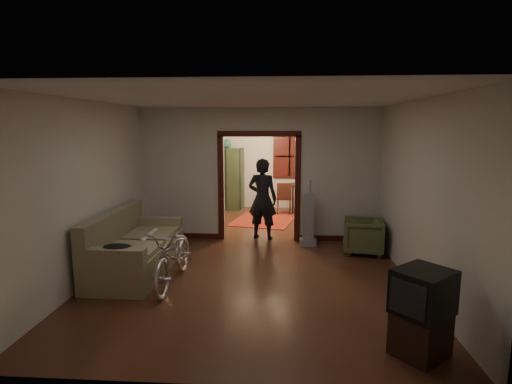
# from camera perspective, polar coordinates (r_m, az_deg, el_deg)

# --- Properties ---
(floor) EXTENTS (5.00, 8.50, 0.01)m
(floor) POSITION_cam_1_polar(r_m,az_deg,el_deg) (8.00, 0.14, -8.17)
(floor) COLOR #371B11
(floor) RESTS_ON ground
(ceiling) EXTENTS (5.00, 8.50, 0.01)m
(ceiling) POSITION_cam_1_polar(r_m,az_deg,el_deg) (7.65, 0.15, 12.29)
(ceiling) COLOR white
(ceiling) RESTS_ON floor
(wall_back) EXTENTS (5.00, 0.02, 2.80)m
(wall_back) POSITION_cam_1_polar(r_m,az_deg,el_deg) (11.92, 1.44, 4.43)
(wall_back) COLOR beige
(wall_back) RESTS_ON floor
(wall_left) EXTENTS (0.02, 8.50, 2.80)m
(wall_left) POSITION_cam_1_polar(r_m,az_deg,el_deg) (8.24, -17.49, 1.89)
(wall_left) COLOR beige
(wall_left) RESTS_ON floor
(wall_right) EXTENTS (0.02, 8.50, 2.80)m
(wall_right) POSITION_cam_1_polar(r_m,az_deg,el_deg) (7.94, 18.46, 1.58)
(wall_right) COLOR beige
(wall_right) RESTS_ON floor
(partition_wall) EXTENTS (5.00, 0.14, 2.80)m
(partition_wall) POSITION_cam_1_polar(r_m,az_deg,el_deg) (8.44, 0.47, 2.47)
(partition_wall) COLOR beige
(partition_wall) RESTS_ON floor
(door_casing) EXTENTS (1.74, 0.20, 2.32)m
(door_casing) POSITION_cam_1_polar(r_m,az_deg,el_deg) (8.48, 0.46, 0.46)
(door_casing) COLOR #37100C
(door_casing) RESTS_ON floor
(far_window) EXTENTS (0.98, 0.06, 1.28)m
(far_window) POSITION_cam_1_polar(r_m,az_deg,el_deg) (11.86, 4.82, 5.11)
(far_window) COLOR black
(far_window) RESTS_ON wall_back
(chandelier) EXTENTS (0.24, 0.24, 0.24)m
(chandelier) POSITION_cam_1_polar(r_m,az_deg,el_deg) (10.13, 1.05, 8.98)
(chandelier) COLOR #FFE0A5
(chandelier) RESTS_ON ceiling
(light_switch) EXTENTS (0.08, 0.01, 0.12)m
(light_switch) POSITION_cam_1_polar(r_m,az_deg,el_deg) (8.39, 7.61, 1.32)
(light_switch) COLOR silver
(light_switch) RESTS_ON partition_wall
(sofa) EXTENTS (1.02, 2.23, 1.02)m
(sofa) POSITION_cam_1_polar(r_m,az_deg,el_deg) (6.96, -16.65, -6.85)
(sofa) COLOR #716C4B
(sofa) RESTS_ON floor
(rolled_paper) EXTENTS (0.10, 0.77, 0.10)m
(rolled_paper) POSITION_cam_1_polar(r_m,az_deg,el_deg) (7.20, -15.08, -6.08)
(rolled_paper) COLOR beige
(rolled_paper) RESTS_ON sofa
(jacket) EXTENTS (0.45, 0.34, 0.13)m
(jacket) POSITION_cam_1_polar(r_m,az_deg,el_deg) (6.09, -19.27, -7.61)
(jacket) COLOR black
(jacket) RESTS_ON sofa
(bicycle) EXTENTS (0.62, 1.72, 0.90)m
(bicycle) POSITION_cam_1_polar(r_m,az_deg,el_deg) (6.33, -11.62, -8.83)
(bicycle) COLOR silver
(bicycle) RESTS_ON floor
(armchair) EXTENTS (0.83, 0.82, 0.67)m
(armchair) POSITION_cam_1_polar(r_m,az_deg,el_deg) (7.95, 15.01, -6.09)
(armchair) COLOR #505630
(armchair) RESTS_ON floor
(tv_stand) EXTENTS (0.69, 0.68, 0.46)m
(tv_stand) POSITION_cam_1_polar(r_m,az_deg,el_deg) (4.79, 22.41, -18.29)
(tv_stand) COLOR black
(tv_stand) RESTS_ON floor
(crt_tv) EXTENTS (0.73, 0.73, 0.47)m
(crt_tv) POSITION_cam_1_polar(r_m,az_deg,el_deg) (4.59, 22.78, -13.01)
(crt_tv) COLOR black
(crt_tv) RESTS_ON tv_stand
(vacuum) EXTENTS (0.38, 0.33, 1.08)m
(vacuum) POSITION_cam_1_polar(r_m,az_deg,el_deg) (8.20, 7.49, -3.89)
(vacuum) COLOR gray
(vacuum) RESTS_ON floor
(person) EXTENTS (0.72, 0.57, 1.75)m
(person) POSITION_cam_1_polar(r_m,az_deg,el_deg) (8.57, 0.93, -0.98)
(person) COLOR black
(person) RESTS_ON floor
(oriental_rug) EXTENTS (1.83, 2.17, 0.01)m
(oriental_rug) POSITION_cam_1_polar(r_m,az_deg,el_deg) (10.49, 1.29, -3.93)
(oriental_rug) COLOR maroon
(oriental_rug) RESTS_ON floor
(locker) EXTENTS (1.00, 0.70, 1.80)m
(locker) POSITION_cam_1_polar(r_m,az_deg,el_deg) (11.79, -4.17, 1.93)
(locker) COLOR #293A22
(locker) RESTS_ON floor
(globe) EXTENTS (0.26, 0.26, 0.26)m
(globe) POSITION_cam_1_polar(r_m,az_deg,el_deg) (11.71, -4.23, 6.97)
(globe) COLOR #1E5972
(globe) RESTS_ON locker
(desk) EXTENTS (1.08, 0.62, 0.79)m
(desk) POSITION_cam_1_polar(r_m,az_deg,el_deg) (11.44, 7.69, -0.92)
(desk) COLOR black
(desk) RESTS_ON floor
(desk_chair) EXTENTS (0.49, 0.49, 0.89)m
(desk_chair) POSITION_cam_1_polar(r_m,az_deg,el_deg) (11.14, 4.03, -0.88)
(desk_chair) COLOR black
(desk_chair) RESTS_ON floor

